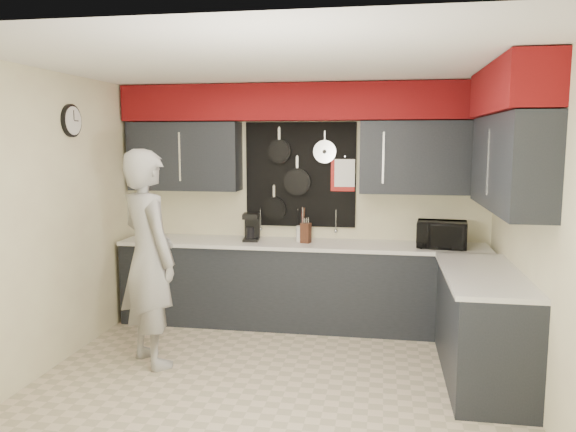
% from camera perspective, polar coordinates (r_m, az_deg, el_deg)
% --- Properties ---
extents(ground, '(4.00, 4.00, 0.00)m').
position_cam_1_polar(ground, '(4.91, -1.24, -16.36)').
color(ground, beige).
rests_on(ground, ground).
extents(back_wall_assembly, '(4.00, 0.36, 2.60)m').
position_cam_1_polar(back_wall_assembly, '(6.06, 1.66, 7.77)').
color(back_wall_assembly, '#EEEBB8').
rests_on(back_wall_assembly, ground).
extents(right_wall_assembly, '(0.36, 3.50, 2.60)m').
position_cam_1_polar(right_wall_assembly, '(4.77, 21.89, 6.44)').
color(right_wall_assembly, '#EEEBB8').
rests_on(right_wall_assembly, ground).
extents(left_wall_assembly, '(0.05, 3.50, 2.60)m').
position_cam_1_polar(left_wall_assembly, '(5.30, -22.96, -0.15)').
color(left_wall_assembly, '#EEEBB8').
rests_on(left_wall_assembly, ground).
extents(base_cabinets, '(3.95, 2.20, 0.92)m').
position_cam_1_polar(base_cabinets, '(5.76, 5.74, -7.90)').
color(base_cabinets, black).
rests_on(base_cabinets, ground).
extents(microwave, '(0.52, 0.38, 0.27)m').
position_cam_1_polar(microwave, '(5.90, 15.33, -1.81)').
color(microwave, black).
rests_on(microwave, base_cabinets).
extents(knife_block, '(0.12, 0.12, 0.21)m').
position_cam_1_polar(knife_block, '(5.96, 1.82, -1.74)').
color(knife_block, '#3A1D12').
rests_on(knife_block, base_cabinets).
extents(utensil_crock, '(0.13, 0.13, 0.17)m').
position_cam_1_polar(utensil_crock, '(6.04, 1.44, -1.81)').
color(utensil_crock, white).
rests_on(utensil_crock, base_cabinets).
extents(coffee_maker, '(0.19, 0.22, 0.30)m').
position_cam_1_polar(coffee_maker, '(6.10, -3.74, -1.06)').
color(coffee_maker, black).
rests_on(coffee_maker, base_cabinets).
extents(person, '(0.84, 0.81, 1.93)m').
position_cam_1_polar(person, '(5.13, -13.98, -4.18)').
color(person, '#9B9B99').
rests_on(person, ground).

